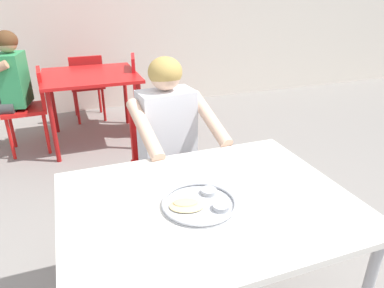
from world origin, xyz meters
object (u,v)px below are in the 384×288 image
at_px(table_background_red, 91,82).
at_px(chair_red_far, 87,83).
at_px(chair_red_left, 32,104).
at_px(chair_foreground, 162,155).
at_px(patron_background, 4,82).
at_px(table_foreground, 207,213).
at_px(chair_red_right, 145,90).
at_px(diner_foreground, 173,137).
at_px(thali_tray, 199,203).

height_order(table_background_red, chair_red_far, chair_red_far).
distance_m(table_background_red, chair_red_left, 0.61).
bearing_deg(chair_foreground, chair_red_left, 120.43).
bearing_deg(chair_foreground, patron_background, 124.95).
bearing_deg(table_foreground, chair_red_far, 94.48).
relative_size(chair_red_left, chair_red_right, 0.94).
relative_size(diner_foreground, patron_background, 0.99).
bearing_deg(chair_red_far, chair_red_right, -47.89).
height_order(chair_foreground, chair_red_right, chair_red_right).
xyz_separation_m(chair_red_far, patron_background, (-0.79, -0.66, 0.23)).
bearing_deg(thali_tray, chair_red_left, 107.46).
bearing_deg(chair_red_right, table_foreground, -97.05).
distance_m(thali_tray, patron_background, 2.75).
distance_m(chair_foreground, chair_red_far, 2.26).
bearing_deg(chair_red_far, chair_foreground, -82.07).
bearing_deg(thali_tray, chair_red_far, 93.59).
bearing_deg(chair_red_left, patron_background, 167.43).
relative_size(thali_tray, patron_background, 0.26).
bearing_deg(table_foreground, chair_foreground, 86.32).
height_order(table_foreground, patron_background, patron_background).
height_order(chair_red_left, chair_red_right, chair_red_right).
height_order(table_foreground, chair_foreground, chair_foreground).
bearing_deg(patron_background, chair_red_left, -12.57).
bearing_deg(table_foreground, diner_foreground, 84.00).
height_order(table_foreground, diner_foreground, diner_foreground).
height_order(thali_tray, patron_background, patron_background).
bearing_deg(diner_foreground, chair_red_right, 82.53).
xyz_separation_m(table_foreground, chair_red_right, (0.32, 2.57, -0.15)).
xyz_separation_m(table_background_red, chair_red_left, (-0.59, -0.03, -0.17)).
distance_m(table_foreground, chair_red_far, 3.21).
relative_size(table_foreground, diner_foreground, 1.03).
bearing_deg(table_background_red, thali_tray, -85.45).
distance_m(thali_tray, chair_foreground, 1.02).
bearing_deg(thali_tray, chair_red_right, 81.98).
bearing_deg(patron_background, table_foreground, -67.66).
xyz_separation_m(thali_tray, chair_red_right, (0.37, 2.59, -0.23)).
relative_size(table_background_red, chair_red_right, 1.07).
xyz_separation_m(diner_foreground, chair_red_far, (-0.33, 2.45, -0.22)).
height_order(table_background_red, chair_red_left, chair_red_left).
xyz_separation_m(table_foreground, chair_red_far, (-0.25, 3.19, -0.18)).
relative_size(table_foreground, patron_background, 1.02).
relative_size(thali_tray, chair_red_right, 0.35).
bearing_deg(table_foreground, thali_tray, -152.30).
height_order(chair_red_right, patron_background, patron_background).
relative_size(chair_red_left, chair_red_far, 1.01).
distance_m(chair_foreground, chair_red_left, 1.78).
bearing_deg(table_foreground, table_background_red, 95.68).
bearing_deg(chair_foreground, diner_foreground, -85.74).
bearing_deg(chair_foreground, chair_red_right, 80.97).
bearing_deg(diner_foreground, chair_red_far, 97.61).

